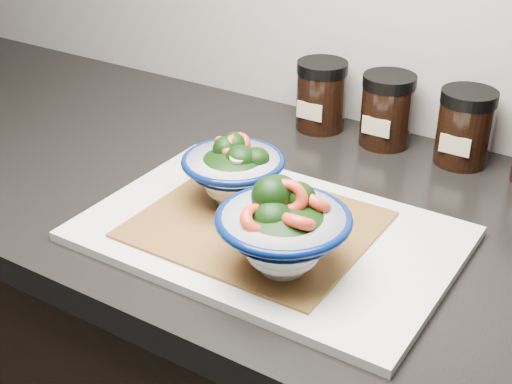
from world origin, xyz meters
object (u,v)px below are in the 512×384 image
Objects in this scene: cutting_board at (269,234)px; spice_jar_b at (387,110)px; spice_jar_c at (465,127)px; spice_jar_a at (321,95)px; bowl_right at (283,230)px; bowl_left at (234,170)px.

cutting_board is 0.34m from spice_jar_b.
spice_jar_b is 0.12m from spice_jar_c.
spice_jar_b is (0.11, 0.00, 0.00)m from spice_jar_a.
spice_jar_c reaches higher than cutting_board.
bowl_right is (0.06, -0.06, 0.06)m from cutting_board.
bowl_right is 0.40m from spice_jar_c.
spice_jar_a is 1.00× the size of spice_jar_c.
bowl_left is (-0.08, 0.04, 0.05)m from cutting_board.
cutting_board is at bearing -72.38° from spice_jar_a.
spice_jar_a is at bearing 112.21° from bowl_right.
bowl_left is at bearing 142.96° from bowl_right.
spice_jar_a is 0.24m from spice_jar_c.
cutting_board is 0.35m from spice_jar_a.
spice_jar_a is 1.00× the size of spice_jar_b.
spice_jar_a is (-0.11, 0.33, 0.05)m from cutting_board.
bowl_left is 0.36m from spice_jar_c.
bowl_right is (0.13, -0.10, 0.01)m from bowl_left.
bowl_right is at bearing -83.16° from spice_jar_b.
spice_jar_b is at bearing 96.84° from bowl_right.
spice_jar_b is 1.00× the size of spice_jar_c.
spice_jar_a is (-0.03, 0.30, -0.00)m from bowl_left.
bowl_left is at bearing -105.82° from spice_jar_b.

